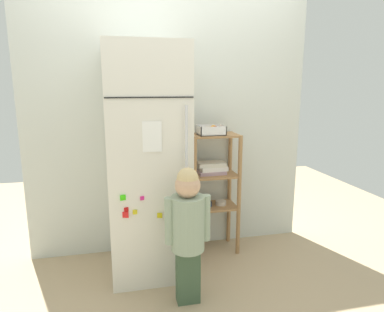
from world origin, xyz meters
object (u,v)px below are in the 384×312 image
child_standing (188,223)px  pantry_shelf_unit (213,180)px  fruit_bin (213,131)px  refrigerator (147,162)px

child_standing → pantry_shelf_unit: bearing=61.8°
pantry_shelf_unit → fruit_bin: 0.45m
refrigerator → pantry_shelf_unit: refrigerator is taller
refrigerator → pantry_shelf_unit: 0.66m
child_standing → refrigerator: bearing=112.1°
pantry_shelf_unit → fruit_bin: bearing=-118.2°
pantry_shelf_unit → fruit_bin: fruit_bin is taller
refrigerator → child_standing: (0.21, -0.53, -0.31)m
refrigerator → pantry_shelf_unit: bearing=17.3°
child_standing → fruit_bin: 0.94m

